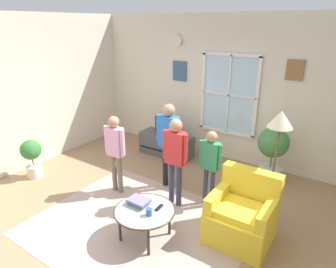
{
  "coord_description": "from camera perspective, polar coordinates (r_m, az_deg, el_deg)",
  "views": [
    {
      "loc": [
        2.25,
        -2.52,
        2.61
      ],
      "look_at": [
        0.03,
        0.8,
        1.11
      ],
      "focal_mm": 31.65,
      "sensor_mm": 36.0,
      "label": 1
    }
  ],
  "objects": [
    {
      "name": "tv_stand",
      "position": [
        6.19,
        -0.34,
        -2.04
      ],
      "size": [
        1.13,
        0.44,
        0.45
      ],
      "color": "#4C4C51",
      "rests_on": "ground_plane"
    },
    {
      "name": "person_blue_shirt",
      "position": [
        4.73,
        0.13,
        -0.52
      ],
      "size": [
        0.43,
        0.2,
        1.44
      ],
      "color": "black",
      "rests_on": "ground_plane"
    },
    {
      "name": "potted_plant_by_window",
      "position": [
        5.32,
        19.49,
        -2.79
      ],
      "size": [
        0.52,
        0.52,
        0.99
      ],
      "color": "silver",
      "rests_on": "ground_plane"
    },
    {
      "name": "armchair",
      "position": [
        3.99,
        14.09,
        -15.01
      ],
      "size": [
        0.76,
        0.74,
        0.87
      ],
      "color": "yellow",
      "rests_on": "ground_plane"
    },
    {
      "name": "area_rug",
      "position": [
        4.26,
        -5.61,
        -17.26
      ],
      "size": [
        2.8,
        2.27,
        0.01
      ],
      "primitive_type": "cube",
      "color": "tan",
      "rests_on": "ground_plane"
    },
    {
      "name": "back_wall",
      "position": [
        5.93,
        10.93,
        8.46
      ],
      "size": [
        5.69,
        0.17,
        2.8
      ],
      "color": "beige",
      "rests_on": "ground_plane"
    },
    {
      "name": "person_green_shirt",
      "position": [
        4.35,
        8.17,
        -4.99
      ],
      "size": [
        0.36,
        0.16,
        1.19
      ],
      "color": "#333851",
      "rests_on": "ground_plane"
    },
    {
      "name": "remote_near_books",
      "position": [
        3.84,
        -1.72,
        -13.97
      ],
      "size": [
        0.05,
        0.14,
        0.02
      ],
      "primitive_type": "cube",
      "rotation": [
        0.0,
        0.0,
        0.06
      ],
      "color": "black",
      "rests_on": "coffee_table"
    },
    {
      "name": "floor_lamp",
      "position": [
        4.01,
        20.62,
        0.6
      ],
      "size": [
        0.32,
        0.32,
        1.6
      ],
      "color": "black",
      "rests_on": "ground_plane"
    },
    {
      "name": "television",
      "position": [
        6.04,
        -0.36,
        1.6
      ],
      "size": [
        0.53,
        0.08,
        0.36
      ],
      "color": "#4C4C4C",
      "rests_on": "tv_stand"
    },
    {
      "name": "person_pink_shirt",
      "position": [
        4.7,
        -10.14,
        -2.26
      ],
      "size": [
        0.39,
        0.18,
        1.29
      ],
      "color": "#726656",
      "rests_on": "ground_plane"
    },
    {
      "name": "side_wall_left",
      "position": [
        5.87,
        -29.57,
        6.01
      ],
      "size": [
        0.12,
        5.55,
        2.8
      ],
      "color": "beige",
      "rests_on": "ground_plane"
    },
    {
      "name": "ground_plane",
      "position": [
        4.28,
        -6.54,
        -17.34
      ],
      "size": [
        6.29,
        6.15,
        0.02
      ],
      "primitive_type": "cube",
      "color": "#9E7A56"
    },
    {
      "name": "potted_plant_corner",
      "position": [
        5.76,
        -24.78,
        -3.67
      ],
      "size": [
        0.35,
        0.35,
        0.7
      ],
      "color": "silver",
      "rests_on": "ground_plane"
    },
    {
      "name": "person_red_shirt",
      "position": [
        4.28,
        1.45,
        -3.64
      ],
      "size": [
        0.41,
        0.19,
        1.37
      ],
      "color": "#333851",
      "rests_on": "ground_plane"
    },
    {
      "name": "coffee_table",
      "position": [
        3.85,
        -4.52,
        -14.67
      ],
      "size": [
        0.78,
        0.78,
        0.42
      ],
      "color": "#99B2B7",
      "rests_on": "ground_plane"
    },
    {
      "name": "cup",
      "position": [
        3.71,
        -3.69,
        -14.76
      ],
      "size": [
        0.07,
        0.07,
        0.09
      ],
      "primitive_type": "cylinder",
      "color": "#334C8C",
      "rests_on": "coffee_table"
    },
    {
      "name": "book_stack",
      "position": [
        3.91,
        -5.65,
        -12.87
      ],
      "size": [
        0.27,
        0.19,
        0.08
      ],
      "color": "gray",
      "rests_on": "coffee_table"
    }
  ]
}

